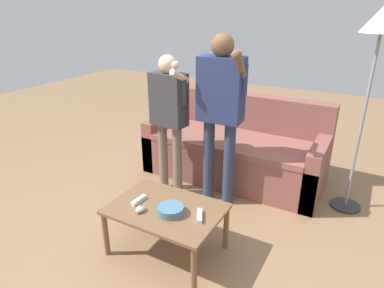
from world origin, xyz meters
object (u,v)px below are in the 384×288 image
Objects in this scene: coffee_table at (166,213)px; player_left at (169,110)px; floor_lamp at (380,37)px; snack_bowl at (171,210)px; game_remote_nunchuk at (140,209)px; game_remote_wand_near at (139,200)px; player_center at (221,103)px; game_remote_wand_far at (200,216)px; couch at (236,150)px.

coffee_table is 1.10m from player_left.
floor_lamp reaches higher than coffee_table.
snack_bowl is 0.11× the size of floor_lamp.
game_remote_nunchuk is 0.58× the size of game_remote_wand_near.
floor_lamp is at bearing 23.49° from player_center.
game_remote_wand_far is at bearing 5.37° from game_remote_wand_near.
coffee_table is at bearing -91.68° from player_center.
game_remote_wand_near is at bearing 178.01° from snack_bowl.
game_remote_wand_near and game_remote_wand_far have the same top height.
game_remote_nunchuk is at bearing -93.41° from couch.
floor_lamp is at bearing 57.09° from game_remote_wand_far.
snack_bowl is 1.13m from player_left.
player_center reaches higher than game_remote_wand_far.
game_remote_wand_near is (-0.31, 0.01, -0.01)m from snack_bowl.
couch is 1.38× the size of player_left.
player_center is at bearing 74.57° from game_remote_wand_near.
game_remote_wand_near reaches higher than coffee_table.
player_left reaches higher than game_remote_wand_near.
couch is at bearing 96.15° from player_center.
couch is at bearing 91.50° from coffee_table.
couch reaches higher than game_remote_wand_near.
player_center is (0.07, -0.61, 0.71)m from couch.
snack_bowl is at bearing -85.79° from couch.
game_remote_wand_near is at bearing -170.85° from coffee_table.
coffee_table is 0.29m from game_remote_wand_far.
floor_lamp is at bearing -4.94° from couch.
player_center is at bearing -83.85° from couch.
snack_bowl is (0.11, -1.55, 0.13)m from couch.
snack_bowl reaches higher than coffee_table.
coffee_table is 0.24m from game_remote_wand_near.
floor_lamp reaches higher than game_remote_wand_near.
game_remote_nunchuk is 1.12m from player_left.
coffee_table is at bearing 147.38° from snack_bowl.
couch is at bearing 102.33° from game_remote_wand_far.
couch is 2.30× the size of coffee_table.
player_left is at bearing 110.14° from game_remote_nunchuk.
game_remote_wand_near is (-0.09, 0.10, -0.01)m from game_remote_nunchuk.
snack_bowl is at bearing 23.28° from game_remote_nunchuk.
player_left is at bearing -172.11° from player_center.
couch is at bearing 94.21° from snack_bowl.
floor_lamp reaches higher than game_remote_wand_far.
coffee_table is 0.46× the size of floor_lamp.
player_left is at bearing 122.97° from snack_bowl.
player_center is at bearing 88.32° from coffee_table.
couch is 1.56m from snack_bowl.
game_remote_wand_near is (-0.23, -0.04, 0.07)m from coffee_table.
player_left reaches higher than game_remote_wand_far.
floor_lamp is (1.11, 1.44, 1.17)m from snack_bowl.
player_left is (-1.67, -0.57, -0.71)m from floor_lamp.
game_remote_nunchuk is 0.05× the size of floor_lamp.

